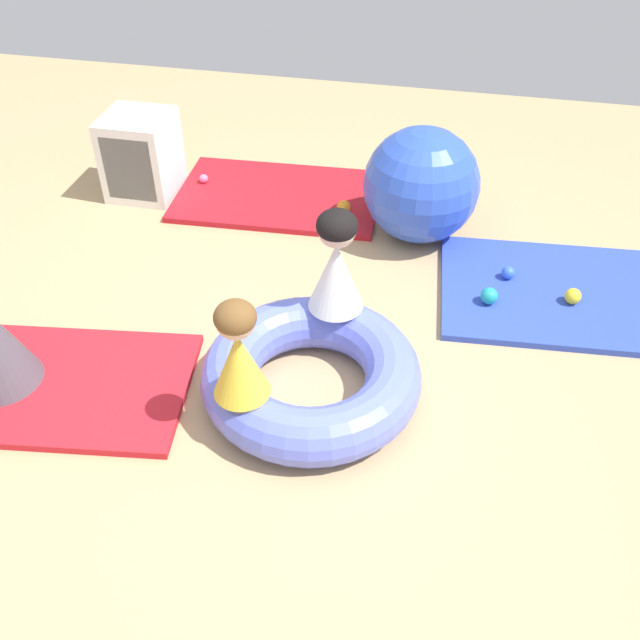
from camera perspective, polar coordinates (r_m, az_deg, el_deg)
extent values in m
plane|color=tan|center=(3.51, -2.98, -6.01)|extent=(8.00, 8.00, 0.00)
cube|color=#2D47B7|center=(4.36, 21.00, 1.80)|extent=(1.79, 1.09, 0.04)
cube|color=#B21923|center=(5.02, -3.33, 9.87)|extent=(1.42, 0.94, 0.04)
cube|color=red|center=(3.88, -23.91, -4.54)|extent=(1.93, 1.05, 0.04)
torus|color=#6070E5|center=(3.42, -0.71, -4.38)|extent=(1.05, 1.05, 0.27)
cone|color=white|center=(3.50, 1.29, 3.57)|extent=(0.39, 0.39, 0.37)
sphere|color=beige|center=(3.35, 1.36, 7.27)|extent=(0.18, 0.18, 0.18)
ellipsoid|color=black|center=(3.34, 1.36, 7.54)|extent=(0.20, 0.20, 0.16)
cone|color=yellow|center=(3.06, -6.43, -3.51)|extent=(0.33, 0.33, 0.33)
sphere|color=#DBAD89|center=(2.90, -6.77, -0.04)|extent=(0.16, 0.16, 0.16)
ellipsoid|color=brown|center=(2.89, -6.80, 0.21)|extent=(0.18, 0.18, 0.14)
sphere|color=pink|center=(5.18, -9.27, 11.08)|extent=(0.06, 0.06, 0.06)
sphere|color=blue|center=(4.29, 14.79, 3.67)|extent=(0.08, 0.08, 0.08)
sphere|color=orange|center=(4.75, 1.90, 8.98)|extent=(0.09, 0.09, 0.09)
sphere|color=teal|center=(4.07, 13.36, 1.88)|extent=(0.10, 0.10, 0.10)
sphere|color=yellow|center=(4.20, 19.54, 1.81)|extent=(0.09, 0.09, 0.09)
sphere|color=blue|center=(4.49, 8.09, 10.61)|extent=(0.72, 0.72, 0.72)
cube|color=white|center=(5.11, -14.07, 12.64)|extent=(0.44, 0.44, 0.56)
cube|color=#2D2D33|center=(5.02, -14.62, 12.00)|extent=(0.34, 0.20, 0.44)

